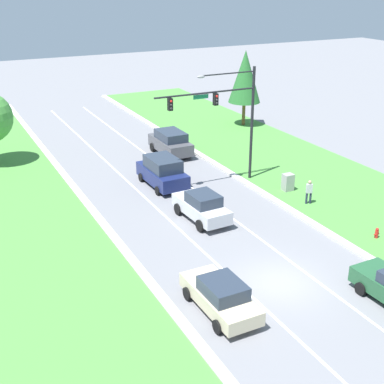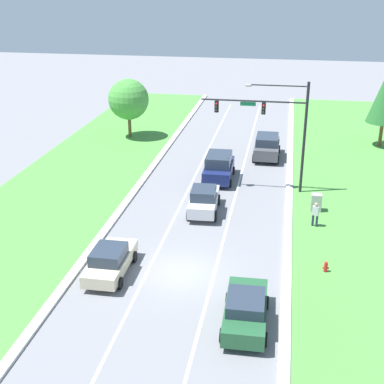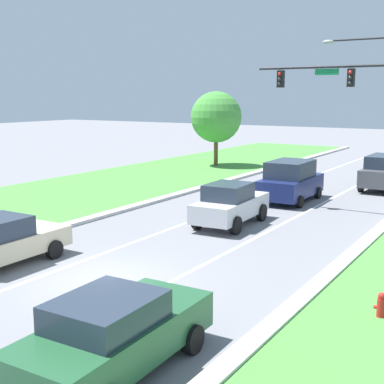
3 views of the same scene
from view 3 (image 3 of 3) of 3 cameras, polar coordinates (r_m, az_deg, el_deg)
ground_plane at (r=16.35m, az=-9.44°, el=-9.21°), size 160.00×160.00×0.00m
curb_strip_right at (r=13.49m, az=9.40°, el=-13.16°), size 0.50×90.00×0.15m
lane_stripe_inner_left at (r=17.54m, az=-13.90°, el=-8.01°), size 0.14×81.00×0.01m
lane_stripe_inner_right at (r=15.28m, az=-4.27°, el=-10.49°), size 0.14×81.00×0.01m
traffic_signal_mast at (r=25.02m, az=18.46°, el=9.73°), size 7.53×0.41×8.16m
silver_sedan at (r=22.57m, az=4.09°, el=-1.30°), size 2.14×4.49×1.81m
champagne_sedan at (r=18.23m, az=-19.83°, el=-5.02°), size 2.04×4.55×1.60m
navy_suv at (r=28.14m, az=10.46°, el=1.17°), size 2.35×4.72×2.12m
forest_sedan at (r=10.91m, az=-8.31°, el=-14.68°), size 2.15×4.63×1.62m
fire_hydrant at (r=14.08m, az=19.52°, el=-11.44°), size 0.34×0.20×0.70m
oak_near_left_tree at (r=41.34m, az=2.59°, el=7.98°), size 3.91×3.91×5.76m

